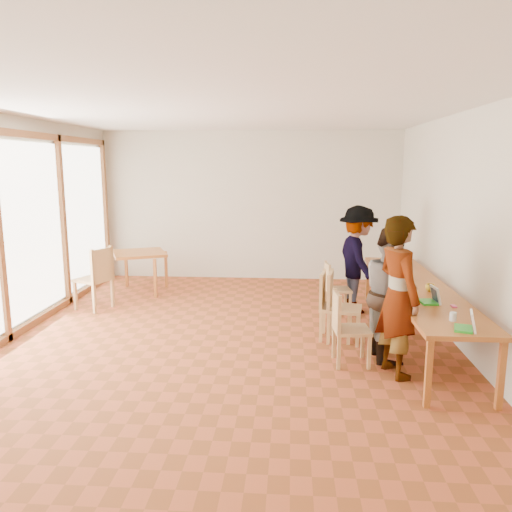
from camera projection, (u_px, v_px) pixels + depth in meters
The scene contains 24 objects.
ground at pixel (226, 347), 6.47m from camera, with size 8.00×8.00×0.00m, color #AA4C29.
wall_back at pixel (251, 206), 10.12m from camera, with size 6.00×0.10×3.00m, color beige.
wall_front at pixel (110, 351), 2.27m from camera, with size 6.00×0.10×3.00m, color beige.
wall_right at pixel (473, 235), 5.99m from camera, with size 0.10×8.00×3.00m, color beige.
ceiling at pixel (224, 106), 5.92m from camera, with size 6.00×8.00×0.04m, color white.
communal_table at pixel (417, 289), 6.62m from camera, with size 0.80×4.00×0.75m.
side_table at pixel (139, 256), 9.14m from camera, with size 0.90×0.90×0.75m.
chair_near at pixel (344, 320), 5.84m from camera, with size 0.44×0.44×0.47m.
chair_mid at pixel (337, 299), 6.61m from camera, with size 0.51×0.51×0.50m.
chair_far at pixel (329, 298), 6.70m from camera, with size 0.49×0.49×0.49m.
chair_empty at pixel (333, 283), 7.82m from camera, with size 0.42×0.42×0.44m.
chair_spare at pixel (98, 272), 8.03m from camera, with size 0.62×0.62×0.54m.
person_near at pixel (398, 297), 5.49m from camera, with size 0.66×0.43×1.80m, color gray.
person_mid at pixel (391, 293), 6.00m from camera, with size 0.78×0.61×1.61m, color gray.
person_far at pixel (358, 259), 7.89m from camera, with size 1.10×0.63×1.70m, color gray.
laptop_near at pixel (468, 325), 4.83m from camera, with size 0.26×0.27×0.19m.
laptop_mid at pixel (431, 298), 5.77m from camera, with size 0.23×0.26×0.20m.
laptop_far at pixel (404, 277), 6.88m from camera, with size 0.22×0.24×0.19m.
yellow_mug at pixel (430, 288), 6.31m from camera, with size 0.12×0.12×0.09m, color gold.
green_bottle at pixel (385, 263), 7.38m from camera, with size 0.07×0.07×0.28m, color #166721.
clear_glass at pixel (453, 317), 5.12m from camera, with size 0.07×0.07×0.09m, color silver.
condiment_cup at pixel (412, 305), 5.62m from camera, with size 0.08×0.08×0.06m, color white.
pink_phone at pixel (454, 306), 5.63m from camera, with size 0.05×0.10×0.01m, color #ED3D77.
black_pouch at pixel (402, 275), 7.05m from camera, with size 0.16×0.26×0.09m, color black.
Camera 1 is at (0.81, -6.10, 2.34)m, focal length 35.00 mm.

